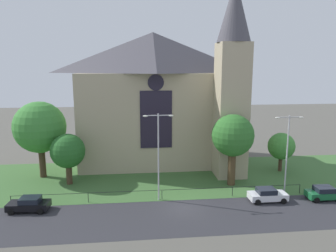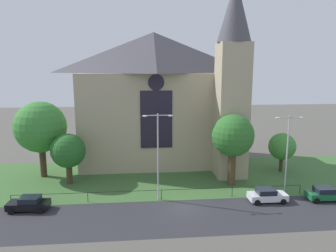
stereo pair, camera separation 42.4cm
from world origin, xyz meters
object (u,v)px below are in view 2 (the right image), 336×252
object	(u,v)px
parked_car_white	(267,195)
tree_right_far	(282,147)
tree_right_near	(233,136)
parked_car_green	(325,194)
parked_car_black	(29,204)
tree_left_near	(68,151)
streetlamp_far	(288,146)
tree_left_far	(40,127)
streetlamp_near	(158,147)
church_building	(159,97)

from	to	relation	value
parked_car_white	tree_right_far	bearing A→B (deg)	58.13
tree_right_near	parked_car_green	world-z (taller)	tree_right_near
parked_car_black	parked_car_white	xyz separation A→B (m)	(25.83, -0.21, 0.00)
tree_left_near	parked_car_black	distance (m)	8.82
tree_right_far	streetlamp_far	world-z (taller)	streetlamp_far
tree_right_far	tree_left_far	size ratio (longest dim) A/B	0.54
streetlamp_near	parked_car_black	bearing A→B (deg)	-174.07
parked_car_white	streetlamp_near	bearing A→B (deg)	172.16
tree_left_far	parked_car_green	distance (m)	36.39
church_building	tree_left_far	xyz separation A→B (m)	(-16.38, -5.41, -3.37)
church_building	parked_car_white	bearing A→B (deg)	-56.22
tree_left_far	church_building	bearing A→B (deg)	18.27
parked_car_white	parked_car_green	xyz separation A→B (m)	(6.73, -0.21, 0.00)
tree_left_far	streetlamp_near	distance (m)	17.88
church_building	parked_car_green	xyz separation A→B (m)	(17.70, -16.59, -9.53)
church_building	tree_right_near	xyz separation A→B (m)	(8.46, -10.95, -3.92)
tree_right_near	streetlamp_near	world-z (taller)	streetlamp_near
tree_right_near	streetlamp_near	size ratio (longest dim) A/B	0.92
tree_left_near	parked_car_black	size ratio (longest dim) A/B	1.53
church_building	tree_left_far	world-z (taller)	church_building
tree_right_near	streetlamp_near	xyz separation A→B (m)	(-9.61, -3.80, -0.20)
parked_car_green	tree_left_far	bearing A→B (deg)	163.50
parked_car_white	parked_car_green	bearing A→B (deg)	-1.92
streetlamp_near	parked_car_black	size ratio (longest dim) A/B	2.32
church_building	tree_right_far	distance (m)	19.43
tree_left_far	tree_right_near	bearing A→B (deg)	-12.59
tree_left_far	streetlamp_far	world-z (taller)	tree_left_far
tree_right_far	streetlamp_near	size ratio (longest dim) A/B	0.57
church_building	tree_left_near	size ratio (longest dim) A/B	3.96
tree_left_far	parked_car_white	world-z (taller)	tree_left_far
tree_right_far	streetlamp_far	xyz separation A→B (m)	(-3.35, -8.32, 2.23)
streetlamp_near	parked_car_black	xyz separation A→B (m)	(-13.72, -1.42, -5.40)
tree_right_near	tree_left_near	xyz separation A→B (m)	(-20.70, 2.40, -2.02)
streetlamp_near	parked_car_green	distance (m)	19.70
streetlamp_far	parked_car_white	bearing A→B (deg)	-149.70
tree_left_near	parked_car_white	distance (m)	24.75
streetlamp_far	parked_car_black	size ratio (longest dim) A/B	2.21
parked_car_black	streetlamp_near	bearing A→B (deg)	-171.27
church_building	tree_left_far	bearing A→B (deg)	-161.73
streetlamp_far	parked_car_white	distance (m)	6.10
streetlamp_far	parked_car_green	xyz separation A→B (m)	(3.93, -1.84, -5.17)
parked_car_black	parked_car_white	distance (m)	25.83
parked_car_black	church_building	bearing A→B (deg)	-129.79
tree_right_far	tree_right_near	xyz separation A→B (m)	(-8.66, -4.52, 2.66)
streetlamp_near	streetlamp_far	size ratio (longest dim) A/B	1.05
tree_right_far	streetlamp_far	bearing A→B (deg)	-111.95
tree_right_far	tree_right_near	bearing A→B (deg)	-152.42
tree_right_far	parked_car_white	distance (m)	12.07
tree_right_near	parked_car_green	size ratio (longest dim) A/B	2.14
streetlamp_near	tree_left_far	bearing A→B (deg)	148.46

